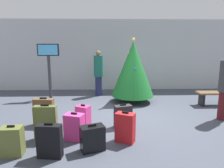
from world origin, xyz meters
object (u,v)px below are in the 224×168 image
traveller_1 (98,72)px  suitcase_4 (50,141)px  suitcase_6 (123,116)px  holiday_tree (133,69)px  suitcase_0 (74,127)px  suitcase_7 (46,123)px  flight_info_kiosk (49,62)px  suitcase_1 (125,128)px  suitcase_2 (12,141)px  suitcase_8 (93,138)px  waiting_bench (216,95)px  suitcase_5 (44,112)px  suitcase_3 (83,116)px

traveller_1 → suitcase_4: size_ratio=2.70×
suitcase_4 → suitcase_6: size_ratio=1.12×
holiday_tree → suitcase_0: bearing=-119.4°
suitcase_0 → suitcase_7: 0.64m
flight_info_kiosk → suitcase_6: size_ratio=3.47×
suitcase_1 → suitcase_6: size_ratio=1.13×
suitcase_0 → suitcase_2: 1.27m
flight_info_kiosk → suitcase_1: size_ratio=3.07×
suitcase_4 → suitcase_8: (0.79, 0.24, -0.07)m
suitcase_0 → flight_info_kiosk: bearing=111.7°
flight_info_kiosk → suitcase_8: size_ratio=3.83×
suitcase_1 → suitcase_6: (0.03, 0.84, -0.04)m
waiting_bench → suitcase_2: suitcase_2 is taller
flight_info_kiosk → suitcase_8: flight_info_kiosk is taller
flight_info_kiosk → suitcase_0: (1.47, -3.70, -1.16)m
waiting_bench → suitcase_1: suitcase_1 is taller
suitcase_6 → waiting_bench: bearing=27.9°
waiting_bench → suitcase_7: 5.78m
holiday_tree → suitcase_4: size_ratio=3.40×
suitcase_2 → suitcase_4: suitcase_4 is taller
suitcase_1 → suitcase_8: bearing=-153.3°
holiday_tree → waiting_bench: size_ratio=1.78×
holiday_tree → suitcase_2: size_ratio=3.83×
suitcase_5 → suitcase_6: (2.08, -0.20, -0.07)m
suitcase_4 → suitcase_6: bearing=43.3°
suitcase_4 → suitcase_6: suitcase_4 is taller
suitcase_5 → suitcase_4: bearing=-71.0°
suitcase_0 → suitcase_5: (-0.92, 0.88, 0.06)m
suitcase_7 → suitcase_8: (1.07, -0.53, -0.13)m
traveller_1 → suitcase_1: bearing=-80.7°
suitcase_1 → suitcase_0: bearing=171.8°
waiting_bench → suitcase_7: (-5.22, -2.48, 0.04)m
suitcase_6 → traveller_1: bearing=102.0°
suitcase_5 → suitcase_7: suitcase_7 is taller
flight_info_kiosk → holiday_tree: bearing=-11.4°
flight_info_kiosk → suitcase_4: flight_info_kiosk is taller
suitcase_2 → suitcase_7: (0.46, 0.66, 0.11)m
suitcase_4 → suitcase_7: size_ratio=0.84×
suitcase_1 → suitcase_7: suitcase_7 is taller
holiday_tree → suitcase_5: (-2.64, -2.17, -0.87)m
suitcase_7 → suitcase_5: bearing=108.2°
traveller_1 → suitcase_3: traveller_1 is taller
waiting_bench → suitcase_8: (-4.15, -3.01, -0.09)m
suitcase_8 → flight_info_kiosk: bearing=114.4°
suitcase_0 → suitcase_7: bearing=178.6°
flight_info_kiosk → waiting_bench: 6.27m
holiday_tree → suitcase_0: holiday_tree is taller
waiting_bench → suitcase_7: bearing=-154.6°
holiday_tree → suitcase_7: holiday_tree is taller
traveller_1 → suitcase_1: 4.35m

